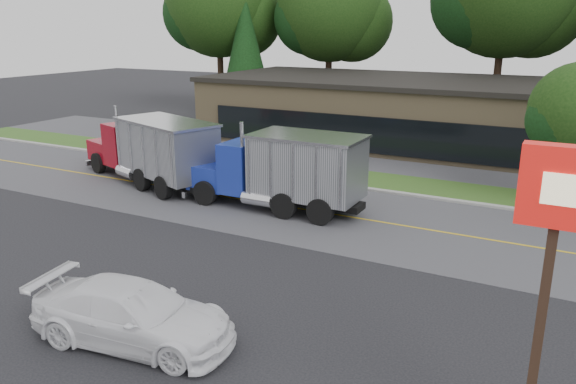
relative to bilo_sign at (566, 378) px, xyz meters
name	(u,v)px	position (x,y,z in m)	size (l,w,h in m)	color
ground	(173,294)	(-10.50, 2.50, -2.02)	(140.00, 140.00, 0.00)	#2B2B30
road	(305,210)	(-10.50, 11.50, -2.02)	(60.00, 8.00, 0.02)	slate
center_line	(305,210)	(-10.50, 11.50, -2.02)	(60.00, 0.12, 0.01)	gold
curb	(342,187)	(-10.50, 15.70, -2.02)	(60.00, 0.30, 0.12)	#9E9E99
grass_verge	(355,178)	(-10.50, 17.50, -2.02)	(60.00, 3.40, 0.03)	#2E591E
far_parking	(385,159)	(-10.50, 22.50, -2.02)	(60.00, 7.00, 0.02)	slate
strip_mall	(444,115)	(-8.50, 28.50, -0.02)	(32.00, 12.00, 4.00)	#947E5B
bilo_sign	(566,378)	(0.00, 0.00, 0.00)	(2.20, 1.90, 5.95)	#6B6054
tree_far_a	(221,9)	(-30.35, 34.62, 7.15)	(10.07, 9.48, 14.37)	#382619
tree_far_b	(332,13)	(-20.35, 36.61, 6.71)	(9.59, 9.03, 13.68)	#382619
evergreen_left	(245,49)	(-26.50, 32.50, 3.79)	(4.65, 4.65, 10.57)	#382619
dump_truck_red	(154,149)	(-19.09, 11.79, -0.21)	(9.62, 5.36, 3.36)	black
dump_truck_blue	(284,169)	(-11.38, 11.22, -0.22)	(8.02, 2.65, 3.36)	black
rally_car	(133,314)	(-9.64, -0.03, -1.26)	(2.15, 5.29, 1.54)	white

